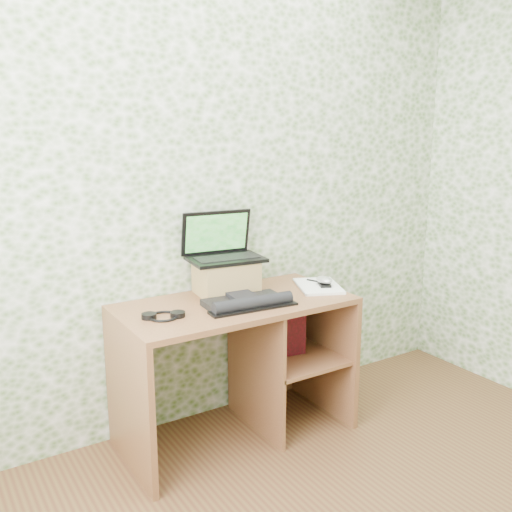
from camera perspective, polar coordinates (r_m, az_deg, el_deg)
wall_back at (r=3.08m, az=-5.11°, el=6.74°), size 3.50×0.00×3.50m
desk at (r=3.08m, az=-1.08°, el=-8.98°), size 1.20×0.60×0.75m
riser at (r=3.04m, az=-3.01°, el=-2.15°), size 0.33×0.29×0.18m
laptop at (r=3.04m, az=-3.42°, el=0.78°), size 0.41×0.31×0.26m
keyboard at (r=2.85m, az=-0.90°, el=-4.59°), size 0.46×0.26×0.06m
headphones at (r=2.72m, az=-9.24°, el=-5.92°), size 0.19×0.19×0.02m
notepad at (r=3.19m, az=6.26°, el=-3.01°), size 0.33×0.38×0.01m
mouse at (r=3.18m, az=6.84°, el=-2.60°), size 0.12×0.13×0.04m
pen at (r=3.24m, az=6.28°, el=-2.57°), size 0.06×0.15×0.01m
red_box at (r=3.16m, az=2.94°, el=-7.58°), size 0.23×0.11×0.26m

